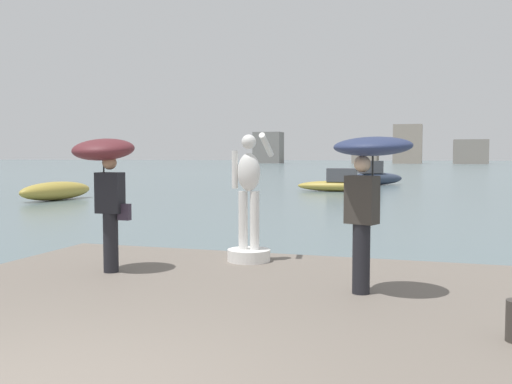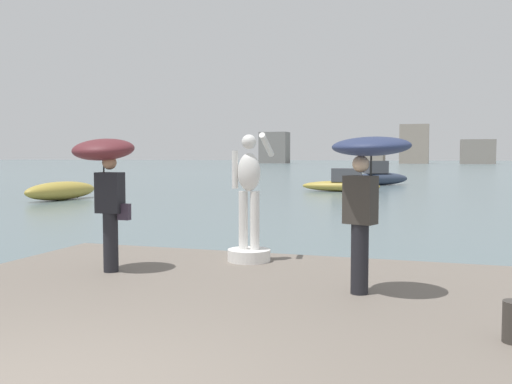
{
  "view_description": "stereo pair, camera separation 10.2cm",
  "coord_description": "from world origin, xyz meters",
  "px_view_note": "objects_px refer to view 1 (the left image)",
  "views": [
    {
      "loc": [
        2.67,
        -3.16,
        2.13
      ],
      "look_at": [
        0.0,
        5.47,
        1.55
      ],
      "focal_mm": 40.17,
      "sensor_mm": 36.0,
      "label": 1
    },
    {
      "loc": [
        2.77,
        -3.13,
        2.13
      ],
      "look_at": [
        0.0,
        5.47,
        1.55
      ],
      "focal_mm": 40.17,
      "sensor_mm": 36.0,
      "label": 2
    }
  ],
  "objects_px": {
    "onlooker_right": "(369,171)",
    "boat_mid": "(337,183)",
    "boat_rightward": "(374,176)",
    "onlooker_left": "(106,168)",
    "boat_far": "(56,191)",
    "statue_white_figure": "(249,214)"
  },
  "relations": [
    {
      "from": "statue_white_figure",
      "to": "boat_rightward",
      "type": "distance_m",
      "value": 32.67
    },
    {
      "from": "statue_white_figure",
      "to": "onlooker_left",
      "type": "bearing_deg",
      "value": -140.87
    },
    {
      "from": "onlooker_right",
      "to": "boat_rightward",
      "type": "distance_m",
      "value": 34.52
    },
    {
      "from": "statue_white_figure",
      "to": "boat_far",
      "type": "bearing_deg",
      "value": 134.94
    },
    {
      "from": "boat_far",
      "to": "statue_white_figure",
      "type": "bearing_deg",
      "value": -45.06
    },
    {
      "from": "boat_far",
      "to": "boat_rightward",
      "type": "height_order",
      "value": "boat_rightward"
    },
    {
      "from": "boat_far",
      "to": "onlooker_right",
      "type": "bearing_deg",
      "value": -44.32
    },
    {
      "from": "statue_white_figure",
      "to": "boat_mid",
      "type": "xyz_separation_m",
      "value": [
        -2.51,
        24.74,
        -0.69
      ]
    },
    {
      "from": "boat_mid",
      "to": "boat_far",
      "type": "relative_size",
      "value": 1.04
    },
    {
      "from": "onlooker_left",
      "to": "boat_rightward",
      "type": "relative_size",
      "value": 0.47
    },
    {
      "from": "statue_white_figure",
      "to": "onlooker_right",
      "type": "height_order",
      "value": "statue_white_figure"
    },
    {
      "from": "onlooker_right",
      "to": "boat_mid",
      "type": "height_order",
      "value": "onlooker_right"
    },
    {
      "from": "boat_mid",
      "to": "statue_white_figure",
      "type": "bearing_deg",
      "value": -84.21
    },
    {
      "from": "onlooker_left",
      "to": "onlooker_right",
      "type": "distance_m",
      "value": 3.88
    },
    {
      "from": "boat_mid",
      "to": "boat_far",
      "type": "height_order",
      "value": "boat_mid"
    },
    {
      "from": "boat_mid",
      "to": "boat_rightward",
      "type": "bearing_deg",
      "value": 80.53
    },
    {
      "from": "onlooker_left",
      "to": "boat_rightward",
      "type": "bearing_deg",
      "value": 89.04
    },
    {
      "from": "onlooker_left",
      "to": "boat_rightward",
      "type": "xyz_separation_m",
      "value": [
        0.57,
        34.08,
        -1.32
      ]
    },
    {
      "from": "boat_far",
      "to": "boat_rightward",
      "type": "bearing_deg",
      "value": 54.6
    },
    {
      "from": "onlooker_left",
      "to": "statue_white_figure",
      "type": "bearing_deg",
      "value": 39.13
    },
    {
      "from": "onlooker_right",
      "to": "boat_mid",
      "type": "bearing_deg",
      "value": 99.9
    },
    {
      "from": "statue_white_figure",
      "to": "onlooker_right",
      "type": "xyz_separation_m",
      "value": [
        2.11,
        -1.69,
        0.76
      ]
    }
  ]
}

